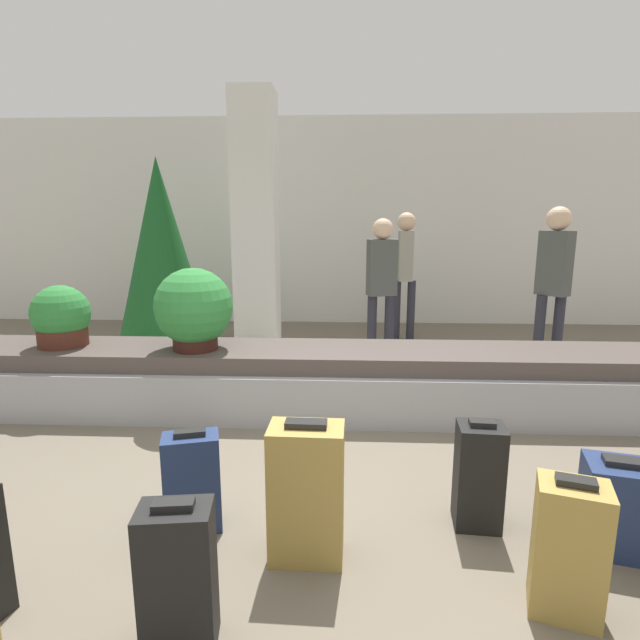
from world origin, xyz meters
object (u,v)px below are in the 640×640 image
Objects in this scene: suitcase_2 at (306,492)px; potted_plant_1 at (61,318)px; suitcase_6 at (178,577)px; traveler_1 at (382,278)px; suitcase_4 at (618,507)px; suitcase_0 at (479,475)px; pillar at (256,224)px; decorated_tree at (161,247)px; traveler_0 at (405,265)px; suitcase_3 at (569,549)px; potted_plant_0 at (194,309)px; traveler_2 at (554,274)px; suitcase_1 at (193,482)px.

potted_plant_1 is (-2.30, 1.95, 0.47)m from suitcase_2.
traveler_1 is at bearing 67.87° from suitcase_6.
traveler_1 is at bearing 120.07° from suitcase_4.
suitcase_0 is 0.37× the size of traveler_1.
suitcase_6 is at bearing -147.39° from suitcase_4.
decorated_tree is at bearing 178.35° from pillar.
decorated_tree is at bearing 98.49° from traveler_0.
potted_plant_0 reaches higher than suitcase_3.
traveler_2 is (0.84, 3.06, 0.85)m from suitcase_4.
suitcase_4 is 3.28m from traveler_2.
suitcase_4 is at bearing -57.99° from pillar.
suitcase_3 is at bearing -65.06° from pillar.
potted_plant_1 is at bearing -121.76° from pillar.
suitcase_4 is at bearing -171.59° from traveler_0.
potted_plant_1 is at bearing 118.67° from suitcase_1.
suitcase_2 is 0.41× the size of traveler_0.
traveler_0 is at bearing 38.64° from potted_plant_1.
suitcase_0 is 0.87× the size of potted_plant_0.
suitcase_6 is (-1.59, -0.25, 0.00)m from suitcase_3.
suitcase_1 is (-1.55, -0.10, -0.02)m from suitcase_0.
traveler_0 is (1.47, 5.15, 0.75)m from suitcase_6.
suitcase_0 reaches higher than suitcase_4.
traveler_0 is (1.95, 0.45, -0.55)m from pillar.
pillar is at bearing 104.10° from traveler_0.
suitcase_3 is at bearing -57.94° from traveler_2.
suitcase_6 is at bearing -118.48° from traveler_1.
pillar is at bearing 120.42° from suitcase_0.
traveler_1 is (-0.31, 3.16, 0.70)m from suitcase_0.
potted_plant_0 is at bearing -107.34° from traveler_2.
suitcase_6 is 4.78m from traveler_2.
suitcase_1 is at bearing -178.45° from suitcase_3.
suitcase_2 is at bearing -59.83° from potted_plant_0.
potted_plant_0 is at bearing 90.37° from suitcase_1.
suitcase_3 is (0.21, -0.62, 0.01)m from suitcase_0.
potted_plant_0 is (-0.46, 1.67, 0.64)m from suitcase_1.
suitcase_4 is at bearing -87.54° from traveler_1.
potted_plant_0 is (-0.15, -2.27, -0.69)m from pillar.
suitcase_2 is 1.15× the size of suitcase_6.
potted_plant_1 is 0.30× the size of traveler_2.
traveler_2 is (4.71, 1.24, 0.27)m from potted_plant_1.
suitcase_2 is at bearing -33.06° from suitcase_1.
traveler_2 is at bearing 45.24° from suitcase_6.
traveler_1 is at bearing -23.51° from pillar.
suitcase_6 is (-0.46, -0.55, -0.05)m from suitcase_2.
suitcase_6 reaches higher than suitcase_3.
traveler_0 is at bearing 54.50° from suitcase_1.
traveler_0 reaches higher than potted_plant_1.
potted_plant_0 is at bearing 97.32° from suitcase_6.
suitcase_3 is 0.26× the size of decorated_tree.
suitcase_0 is 0.97m from suitcase_2.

